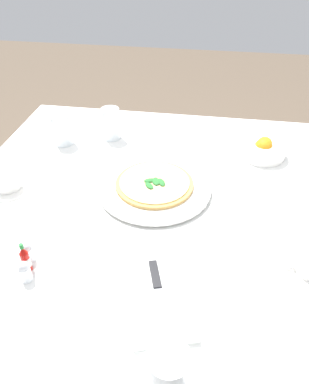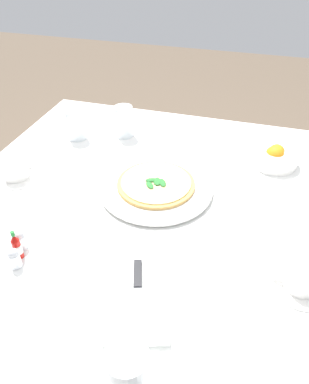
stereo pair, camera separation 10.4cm
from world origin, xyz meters
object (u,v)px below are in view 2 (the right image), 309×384
(pizza, at_px, (156,183))
(salt_shaker, at_px, (15,259))
(pizza_plate, at_px, (156,187))
(hot_sauce_bottle, at_px, (17,247))
(coffee_cup_near_left, at_px, (302,279))
(pepper_shaker, at_px, (21,240))
(water_glass_near_right, at_px, (124,123))
(water_glass_far_right, at_px, (128,373))
(napkin_folded, at_px, (138,296))
(citrus_bowl, at_px, (275,157))
(water_glass_right_edge, at_px, (76,126))
(coffee_cup_left_edge, at_px, (16,170))
(dinner_knife, at_px, (138,293))

(pizza, height_order, salt_shaker, salt_shaker)
(pizza_plate, xyz_separation_m, hot_sauce_bottle, (0.35, -0.24, 0.02))
(coffee_cup_near_left, distance_m, pepper_shaker, 0.66)
(water_glass_near_right, height_order, pepper_shaker, water_glass_near_right)
(water_glass_near_right, bearing_deg, pizza, 35.34)
(pizza_plate, xyz_separation_m, water_glass_far_right, (0.56, 0.11, 0.03))
(napkin_folded, bearing_deg, citrus_bowl, 140.36)
(citrus_bowl, distance_m, hot_sauce_bottle, 0.83)
(pizza_plate, xyz_separation_m, water_glass_right_edge, (-0.22, -0.36, 0.04))
(coffee_cup_near_left, bearing_deg, pizza_plate, -121.83)
(water_glass_right_edge, distance_m, salt_shaker, 0.61)
(citrus_bowl, bearing_deg, coffee_cup_near_left, 8.04)
(salt_shaker, bearing_deg, citrus_bowl, 137.72)
(salt_shaker, bearing_deg, coffee_cup_left_edge, -147.37)
(coffee_cup_near_left, distance_m, citrus_bowl, 0.50)
(coffee_cup_near_left, relative_size, water_glass_near_right, 1.16)
(hot_sauce_bottle, bearing_deg, water_glass_far_right, 59.30)
(pizza, xyz_separation_m, coffee_cup_near_left, (0.25, 0.40, 0.00))
(pizza_plate, xyz_separation_m, coffee_cup_left_edge, (0.06, -0.43, 0.02))
(water_glass_far_right, xyz_separation_m, water_glass_right_edge, (-0.78, -0.48, 0.00))
(pizza, xyz_separation_m, citrus_bowl, (-0.25, 0.33, 0.00))
(water_glass_near_right, xyz_separation_m, salt_shaker, (0.66, -0.03, -0.02))
(coffee_cup_near_left, bearing_deg, hot_sauce_bottle, -81.58)
(dinner_knife, height_order, pepper_shaker, pepper_shaker)
(hot_sauce_bottle, bearing_deg, citrus_bowl, 135.90)
(pizza, bearing_deg, citrus_bowl, 126.72)
(coffee_cup_near_left, height_order, napkin_folded, coffee_cup_near_left)
(water_glass_right_edge, distance_m, citrus_bowl, 0.70)
(hot_sauce_bottle, bearing_deg, coffee_cup_left_edge, -146.25)
(citrus_bowl, height_order, hot_sauce_bottle, hot_sauce_bottle)
(coffee_cup_left_edge, bearing_deg, water_glass_far_right, 47.73)
(salt_shaker, bearing_deg, pizza, 148.08)
(coffee_cup_left_edge, distance_m, citrus_bowl, 0.83)
(coffee_cup_left_edge, distance_m, water_glass_right_edge, 0.29)
(coffee_cup_near_left, distance_m, water_glass_right_edge, 0.90)
(water_glass_far_right, bearing_deg, water_glass_near_right, -159.50)
(coffee_cup_left_edge, bearing_deg, pizza, 98.10)
(water_glass_right_edge, height_order, pepper_shaker, water_glass_right_edge)
(coffee_cup_left_edge, bearing_deg, salt_shaker, 32.63)
(water_glass_far_right, relative_size, hot_sauce_bottle, 1.25)
(pizza, relative_size, water_glass_near_right, 2.02)
(water_glass_right_edge, xyz_separation_m, napkin_folded, (0.60, 0.43, -0.04))
(pizza, bearing_deg, hot_sauce_bottle, -35.08)
(napkin_folded, bearing_deg, pepper_shaker, -117.92)
(coffee_cup_left_edge, height_order, dinner_knife, coffee_cup_left_edge)
(water_glass_near_right, bearing_deg, salt_shaker, -2.41)
(napkin_folded, xyz_separation_m, citrus_bowl, (-0.63, 0.26, 0.02))
(citrus_bowl, bearing_deg, pizza_plate, -53.31)
(coffee_cup_near_left, distance_m, napkin_folded, 0.36)
(hot_sauce_bottle, xyz_separation_m, pepper_shaker, (-0.03, -0.01, -0.01))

